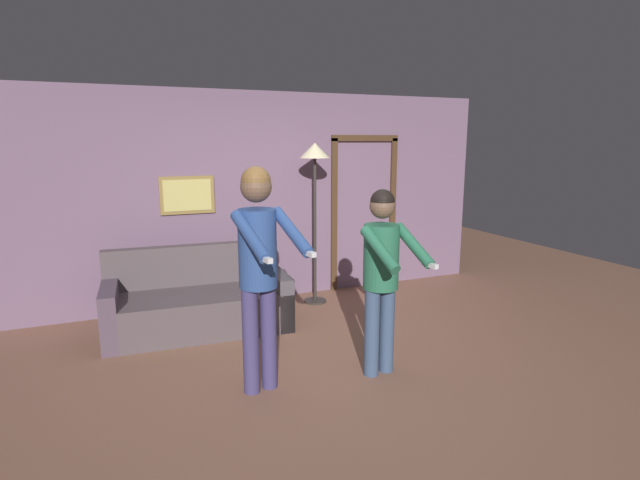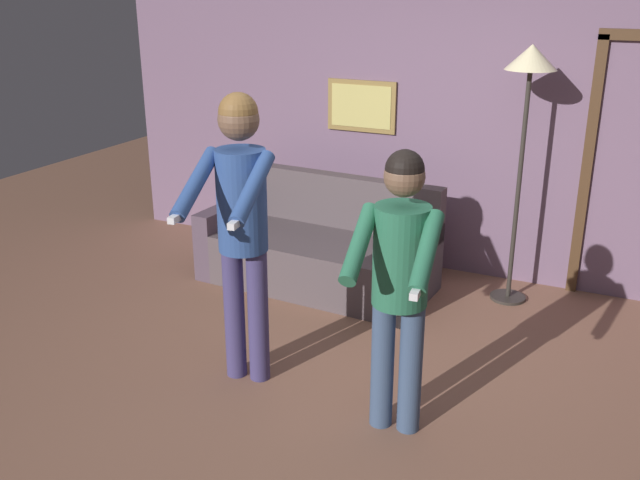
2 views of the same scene
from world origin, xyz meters
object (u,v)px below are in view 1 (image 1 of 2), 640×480
object	(u,v)px
couch	(198,304)
person_standing_left	(259,257)
torchiere_lamp	(315,167)
person_standing_right	(382,267)

from	to	relation	value
couch	person_standing_left	world-z (taller)	person_standing_left
torchiere_lamp	person_standing_left	size ratio (longest dim) A/B	1.09
couch	torchiere_lamp	distance (m)	2.10
torchiere_lamp	person_standing_right	size ratio (longest dim) A/B	1.23
torchiere_lamp	person_standing_right	xyz separation A→B (m)	(-0.23, -2.05, -0.73)
person_standing_left	torchiere_lamp	bearing A→B (deg)	56.66
torchiere_lamp	person_standing_left	xyz separation A→B (m)	(-1.27, -1.93, -0.58)
torchiere_lamp	person_standing_right	bearing A→B (deg)	-96.52
person_standing_right	torchiere_lamp	bearing A→B (deg)	83.48
person_standing_left	person_standing_right	bearing A→B (deg)	-6.18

